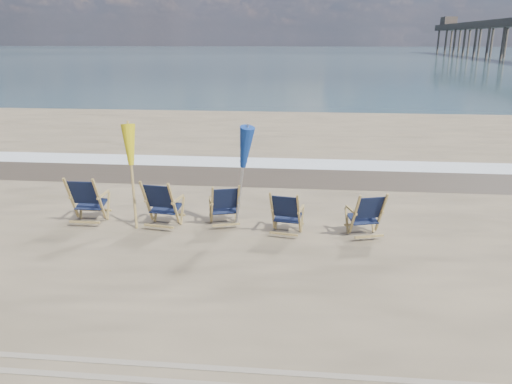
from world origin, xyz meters
TOP-DOWN VIEW (x-y plane):
  - ocean at (0.00, 128.00)m, footprint 400.00×400.00m
  - surf_foam at (0.00, 8.30)m, footprint 200.00×1.40m
  - wet_sand_strip at (0.00, 6.80)m, footprint 200.00×2.60m
  - beach_chair_0 at (-3.35, 2.35)m, footprint 0.71×0.80m
  - beach_chair_1 at (-1.71, 2.23)m, footprint 0.80×0.88m
  - beach_chair_2 at (-0.42, 2.59)m, footprint 0.80×0.85m
  - beach_chair_3 at (0.87, 2.07)m, footprint 0.74×0.80m
  - beach_chair_4 at (2.50, 2.24)m, footprint 0.82×0.87m
  - umbrella_yellow at (-2.63, 2.46)m, footprint 0.30×0.30m
  - umbrella_blue at (-0.34, 2.46)m, footprint 0.30×0.30m

SIDE VIEW (x-z plane):
  - ocean at x=0.00m, z-range 0.00..0.00m
  - wet_sand_strip at x=0.00m, z-range 0.00..0.00m
  - surf_foam at x=0.00m, z-range 0.00..0.01m
  - beach_chair_3 at x=0.87m, z-range 0.00..0.97m
  - beach_chair_2 at x=-0.42m, z-range 0.00..0.97m
  - beach_chair_4 at x=2.50m, z-range 0.00..1.00m
  - beach_chair_1 at x=-1.71m, z-range 0.00..1.09m
  - beach_chair_0 at x=-3.35m, z-range 0.00..1.10m
  - umbrella_yellow at x=-2.63m, z-range 0.56..2.72m
  - umbrella_blue at x=-0.34m, z-range 0.59..2.81m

